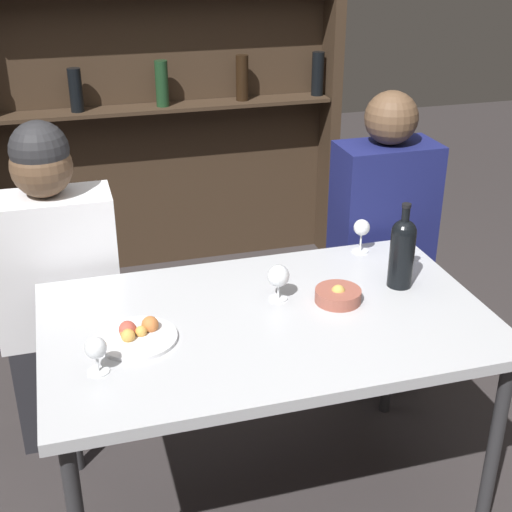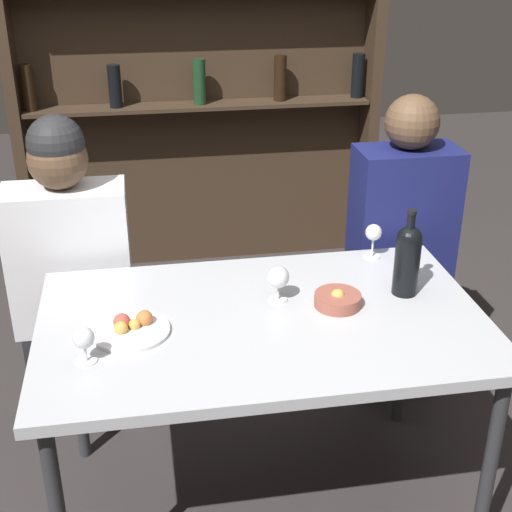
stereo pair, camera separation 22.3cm
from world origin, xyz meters
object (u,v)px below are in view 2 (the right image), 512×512
at_px(wine_glass_0, 374,234).
at_px(seated_person_left, 73,285).
at_px(food_plate_0, 130,328).
at_px(wine_bottle, 408,257).
at_px(snack_bowl, 338,300).
at_px(seated_person_right, 399,261).
at_px(wine_glass_1, 84,339).
at_px(wine_glass_2, 278,278).

bearing_deg(wine_glass_0, seated_person_left, 167.71).
xyz_separation_m(wine_glass_0, seated_person_left, (-1.08, 0.24, -0.23)).
height_order(wine_glass_0, food_plate_0, wine_glass_0).
xyz_separation_m(wine_bottle, wine_glass_0, (-0.02, 0.28, -0.04)).
distance_m(food_plate_0, seated_person_left, 0.66).
distance_m(wine_glass_0, food_plate_0, 0.95).
relative_size(snack_bowl, seated_person_right, 0.12).
bearing_deg(wine_glass_1, wine_glass_2, 23.26).
distance_m(snack_bowl, seated_person_left, 1.04).
distance_m(wine_glass_2, food_plate_0, 0.49).
height_order(wine_glass_0, seated_person_left, seated_person_left).
distance_m(wine_glass_0, seated_person_left, 1.13).
relative_size(wine_bottle, wine_glass_1, 2.72).
relative_size(wine_bottle, food_plate_0, 1.25).
bearing_deg(wine_glass_1, wine_bottle, 12.99).
relative_size(wine_bottle, wine_glass_0, 2.30).
bearing_deg(wine_glass_2, food_plate_0, -166.14).
xyz_separation_m(food_plate_0, seated_person_right, (1.07, 0.61, -0.16)).
bearing_deg(wine_glass_1, food_plate_0, 48.58).
xyz_separation_m(wine_bottle, snack_bowl, (-0.24, -0.05, -0.11)).
relative_size(wine_glass_1, seated_person_left, 0.08).
height_order(wine_bottle, snack_bowl, wine_bottle).
relative_size(wine_glass_1, snack_bowl, 0.72).
distance_m(wine_glass_1, seated_person_right, 1.42).
distance_m(wine_glass_0, wine_glass_1, 1.11).
bearing_deg(wine_bottle, snack_bowl, -168.90).
xyz_separation_m(snack_bowl, seated_person_left, (-0.86, 0.56, -0.17)).
distance_m(wine_bottle, wine_glass_1, 1.03).
bearing_deg(seated_person_right, snack_bowl, -126.83).
distance_m(wine_glass_2, seated_person_right, 0.81).
xyz_separation_m(snack_bowl, seated_person_right, (0.42, 0.56, -0.17)).
relative_size(food_plate_0, seated_person_right, 0.18).
bearing_deg(seated_person_right, wine_glass_2, -140.54).
relative_size(wine_glass_0, food_plate_0, 0.54).
xyz_separation_m(wine_bottle, wine_glass_2, (-0.42, 0.02, -0.05)).
bearing_deg(wine_bottle, wine_glass_2, 177.04).
xyz_separation_m(wine_glass_1, seated_person_right, (1.19, 0.75, -0.22)).
height_order(wine_glass_0, wine_glass_1, wine_glass_0).
bearing_deg(wine_bottle, seated_person_right, 70.51).
bearing_deg(wine_glass_0, snack_bowl, -123.97).
distance_m(wine_bottle, wine_glass_2, 0.42).
relative_size(wine_bottle, seated_person_left, 0.23).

